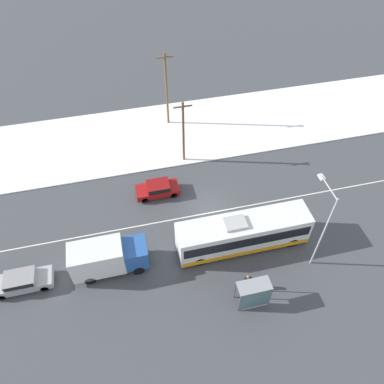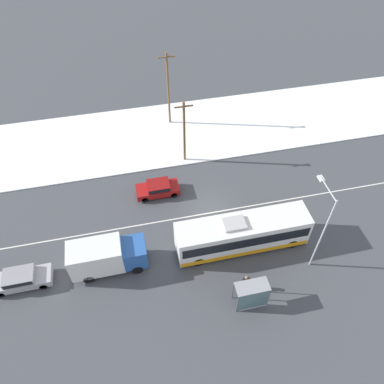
{
  "view_description": "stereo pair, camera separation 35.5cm",
  "coord_description": "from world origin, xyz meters",
  "px_view_note": "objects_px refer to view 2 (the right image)",
  "views": [
    {
      "loc": [
        -6.83,
        -21.18,
        27.26
      ],
      "look_at": [
        -1.41,
        1.72,
        1.4
      ],
      "focal_mm": 35.0,
      "sensor_mm": 36.0,
      "label": 1
    },
    {
      "loc": [
        -6.49,
        -21.26,
        27.26
      ],
      "look_at": [
        -1.41,
        1.72,
        1.4
      ],
      "focal_mm": 35.0,
      "sensor_mm": 36.0,
      "label": 2
    }
  ],
  "objects_px": {
    "sedan_car": "(158,188)",
    "streetlamp": "(322,222)",
    "parked_car_near_truck": "(21,278)",
    "bus_shelter": "(253,294)",
    "box_truck": "(106,256)",
    "utility_pole_roadside": "(184,132)",
    "pedestrian_at_stop": "(246,281)",
    "city_bus": "(242,234)",
    "utility_pole_snowlot": "(168,89)"
  },
  "relations": [
    {
      "from": "streetlamp",
      "to": "pedestrian_at_stop",
      "type": "bearing_deg",
      "value": -166.9
    },
    {
      "from": "pedestrian_at_stop",
      "to": "streetlamp",
      "type": "bearing_deg",
      "value": 13.1
    },
    {
      "from": "streetlamp",
      "to": "box_truck",
      "type": "bearing_deg",
      "value": 170.12
    },
    {
      "from": "bus_shelter",
      "to": "utility_pole_snowlot",
      "type": "xyz_separation_m",
      "value": [
        -1.99,
        23.87,
        2.93
      ]
    },
    {
      "from": "sedan_car",
      "to": "bus_shelter",
      "type": "xyz_separation_m",
      "value": [
        5.11,
        -12.99,
        0.9
      ]
    },
    {
      "from": "parked_car_near_truck",
      "to": "sedan_car",
      "type": "bearing_deg",
      "value": 31.23
    },
    {
      "from": "pedestrian_at_stop",
      "to": "utility_pole_snowlot",
      "type": "height_order",
      "value": "utility_pole_snowlot"
    },
    {
      "from": "utility_pole_snowlot",
      "to": "streetlamp",
      "type": "bearing_deg",
      "value": -69.2
    },
    {
      "from": "bus_shelter",
      "to": "streetlamp",
      "type": "distance_m",
      "value": 7.47
    },
    {
      "from": "box_truck",
      "to": "sedan_car",
      "type": "height_order",
      "value": "box_truck"
    },
    {
      "from": "city_bus",
      "to": "parked_car_near_truck",
      "type": "xyz_separation_m",
      "value": [
        -18.15,
        0.2,
        -0.88
      ]
    },
    {
      "from": "pedestrian_at_stop",
      "to": "bus_shelter",
      "type": "relative_size",
      "value": 0.7
    },
    {
      "from": "utility_pole_snowlot",
      "to": "sedan_car",
      "type": "bearing_deg",
      "value": -106.0
    },
    {
      "from": "sedan_car",
      "to": "utility_pole_roadside",
      "type": "relative_size",
      "value": 0.57
    },
    {
      "from": "box_truck",
      "to": "utility_pole_roadside",
      "type": "bearing_deg",
      "value": 52.52
    },
    {
      "from": "parked_car_near_truck",
      "to": "pedestrian_at_stop",
      "type": "height_order",
      "value": "pedestrian_at_stop"
    },
    {
      "from": "city_bus",
      "to": "box_truck",
      "type": "relative_size",
      "value": 1.84
    },
    {
      "from": "city_bus",
      "to": "pedestrian_at_stop",
      "type": "xyz_separation_m",
      "value": [
        -0.92,
        -4.01,
        -0.58
      ]
    },
    {
      "from": "pedestrian_at_stop",
      "to": "streetlamp",
      "type": "relative_size",
      "value": 0.22
    },
    {
      "from": "sedan_car",
      "to": "utility_pole_snowlot",
      "type": "bearing_deg",
      "value": -106.0
    },
    {
      "from": "bus_shelter",
      "to": "sedan_car",
      "type": "bearing_deg",
      "value": 111.47
    },
    {
      "from": "sedan_car",
      "to": "parked_car_near_truck",
      "type": "xyz_separation_m",
      "value": [
        -12.11,
        -7.34,
        0.02
      ]
    },
    {
      "from": "streetlamp",
      "to": "utility_pole_roadside",
      "type": "xyz_separation_m",
      "value": [
        -7.6,
        14.34,
        -1.27
      ]
    },
    {
      "from": "city_bus",
      "to": "parked_car_near_truck",
      "type": "relative_size",
      "value": 2.48
    },
    {
      "from": "utility_pole_snowlot",
      "to": "city_bus",
      "type": "bearing_deg",
      "value": -80.97
    },
    {
      "from": "box_truck",
      "to": "bus_shelter",
      "type": "bearing_deg",
      "value": -28.68
    },
    {
      "from": "city_bus",
      "to": "pedestrian_at_stop",
      "type": "height_order",
      "value": "city_bus"
    },
    {
      "from": "pedestrian_at_stop",
      "to": "sedan_car",
      "type": "bearing_deg",
      "value": 113.93
    },
    {
      "from": "utility_pole_roadside",
      "to": "utility_pole_snowlot",
      "type": "relative_size",
      "value": 0.83
    },
    {
      "from": "streetlamp",
      "to": "utility_pole_roadside",
      "type": "bearing_deg",
      "value": 117.93
    },
    {
      "from": "utility_pole_snowlot",
      "to": "box_truck",
      "type": "bearing_deg",
      "value": -114.83
    },
    {
      "from": "city_bus",
      "to": "sedan_car",
      "type": "distance_m",
      "value": 9.71
    },
    {
      "from": "parked_car_near_truck",
      "to": "bus_shelter",
      "type": "bearing_deg",
      "value": -18.17
    },
    {
      "from": "streetlamp",
      "to": "utility_pole_snowlot",
      "type": "bearing_deg",
      "value": 110.8
    },
    {
      "from": "bus_shelter",
      "to": "utility_pole_roadside",
      "type": "bearing_deg",
      "value": 95.32
    },
    {
      "from": "city_bus",
      "to": "pedestrian_at_stop",
      "type": "distance_m",
      "value": 4.16
    },
    {
      "from": "sedan_car",
      "to": "streetlamp",
      "type": "xyz_separation_m",
      "value": [
        11.11,
        -10.16,
        4.34
      ]
    },
    {
      "from": "pedestrian_at_stop",
      "to": "parked_car_near_truck",
      "type": "bearing_deg",
      "value": 166.26
    },
    {
      "from": "box_truck",
      "to": "pedestrian_at_stop",
      "type": "xyz_separation_m",
      "value": [
        10.42,
        -4.25,
        -0.6
      ]
    },
    {
      "from": "pedestrian_at_stop",
      "to": "utility_pole_roadside",
      "type": "bearing_deg",
      "value": 95.87
    },
    {
      "from": "parked_car_near_truck",
      "to": "utility_pole_roadside",
      "type": "distance_m",
      "value": 19.64
    },
    {
      "from": "parked_car_near_truck",
      "to": "utility_pole_snowlot",
      "type": "bearing_deg",
      "value": 50.11
    },
    {
      "from": "sedan_car",
      "to": "city_bus",
      "type": "bearing_deg",
      "value": 128.71
    },
    {
      "from": "box_truck",
      "to": "utility_pole_snowlot",
      "type": "height_order",
      "value": "utility_pole_snowlot"
    },
    {
      "from": "pedestrian_at_stop",
      "to": "utility_pole_snowlot",
      "type": "relative_size",
      "value": 0.2
    },
    {
      "from": "streetlamp",
      "to": "bus_shelter",
      "type": "bearing_deg",
      "value": -154.75
    },
    {
      "from": "sedan_car",
      "to": "pedestrian_at_stop",
      "type": "relative_size",
      "value": 2.35
    },
    {
      "from": "city_bus",
      "to": "utility_pole_snowlot",
      "type": "distance_m",
      "value": 18.88
    },
    {
      "from": "bus_shelter",
      "to": "streetlamp",
      "type": "xyz_separation_m",
      "value": [
        6.0,
        2.83,
        3.43
      ]
    },
    {
      "from": "parked_car_near_truck",
      "to": "bus_shelter",
      "type": "distance_m",
      "value": 18.14
    }
  ]
}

